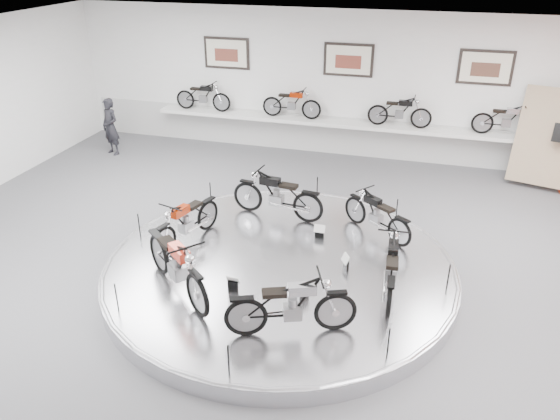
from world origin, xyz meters
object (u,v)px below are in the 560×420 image
(bike_e, at_px, (291,305))
(visitor, at_px, (111,127))
(bike_b, at_px, (277,195))
(bike_d, at_px, (176,264))
(bike_a, at_px, (377,214))
(bike_f, at_px, (392,267))
(bike_c, at_px, (186,221))
(shelf, at_px, (343,124))
(display_platform, at_px, (280,269))

(bike_e, xyz_separation_m, visitor, (-7.15, 6.73, 0.02))
(bike_b, relative_size, bike_d, 0.93)
(bike_a, distance_m, bike_e, 3.54)
(bike_f, relative_size, visitor, 1.00)
(bike_c, xyz_separation_m, visitor, (-4.51, 4.66, 0.04))
(bike_a, distance_m, visitor, 8.65)
(bike_a, relative_size, bike_d, 0.80)
(bike_c, relative_size, visitor, 0.99)
(shelf, distance_m, bike_f, 7.07)
(bike_c, height_order, bike_d, bike_d)
(bike_b, bearing_deg, bike_d, 82.29)
(bike_b, bearing_deg, visitor, -21.10)
(bike_d, relative_size, bike_e, 1.11)
(shelf, relative_size, bike_b, 6.35)
(bike_b, xyz_separation_m, bike_e, (1.27, -3.63, -0.01))
(bike_c, bearing_deg, bike_a, 126.73)
(visitor, bearing_deg, bike_d, -28.29)
(display_platform, relative_size, visitor, 3.93)
(display_platform, bearing_deg, bike_f, -10.31)
(shelf, relative_size, bike_f, 6.75)
(bike_b, xyz_separation_m, bike_d, (-0.81, -3.13, 0.04))
(display_platform, bearing_deg, bike_a, 45.56)
(display_platform, relative_size, bike_a, 4.26)
(shelf, distance_m, visitor, 6.62)
(bike_b, relative_size, bike_e, 1.03)
(bike_d, distance_m, visitor, 8.04)
(visitor, bearing_deg, bike_a, 0.17)
(bike_d, bearing_deg, bike_e, 26.28)
(bike_a, bearing_deg, bike_e, 112.77)
(bike_c, height_order, visitor, visitor)
(bike_a, bearing_deg, visitor, 14.10)
(bike_c, distance_m, visitor, 6.49)
(display_platform, bearing_deg, bike_e, -69.10)
(bike_e, bearing_deg, display_platform, 89.19)
(display_platform, height_order, bike_f, bike_f)
(display_platform, xyz_separation_m, bike_a, (1.55, 1.58, 0.59))
(bike_c, distance_m, bike_e, 3.35)
(bike_d, relative_size, visitor, 1.15)
(display_platform, xyz_separation_m, bike_b, (-0.57, 1.77, 0.66))
(bike_b, height_order, bike_e, bike_b)
(bike_e, bearing_deg, bike_f, 26.82)
(display_platform, relative_size, shelf, 0.58)
(bike_a, height_order, bike_f, bike_f)
(bike_d, xyz_separation_m, visitor, (-5.07, 6.24, -0.04))
(display_platform, distance_m, bike_f, 2.15)
(bike_b, xyz_separation_m, visitor, (-5.88, 3.11, 0.00))
(bike_f, bearing_deg, display_platform, 75.68)
(visitor, bearing_deg, display_platform, -14.54)
(bike_e, bearing_deg, bike_a, 54.53)
(shelf, relative_size, visitor, 6.76)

